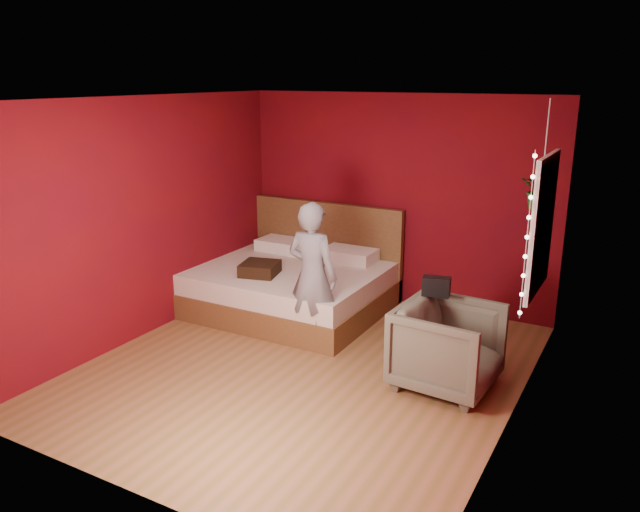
# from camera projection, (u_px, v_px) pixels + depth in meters

# --- Properties ---
(floor) EXTENTS (4.50, 4.50, 0.00)m
(floor) POSITION_uv_depth(u_px,v_px,m) (305.00, 367.00, 6.21)
(floor) COLOR #915C3A
(floor) RESTS_ON ground
(room_walls) EXTENTS (4.04, 4.54, 2.62)m
(room_walls) POSITION_uv_depth(u_px,v_px,m) (304.00, 202.00, 5.73)
(room_walls) COLOR maroon
(room_walls) RESTS_ON ground
(window) EXTENTS (0.05, 0.97, 1.27)m
(window) POSITION_uv_depth(u_px,v_px,m) (542.00, 225.00, 5.63)
(window) COLOR white
(window) RESTS_ON room_walls
(fairy_lights) EXTENTS (0.04, 0.04, 1.45)m
(fairy_lights) POSITION_uv_depth(u_px,v_px,m) (527.00, 237.00, 5.20)
(fairy_lights) COLOR silver
(fairy_lights) RESTS_ON room_walls
(bed) EXTENTS (2.19, 1.86, 1.20)m
(bed) POSITION_uv_depth(u_px,v_px,m) (295.00, 284.00, 7.71)
(bed) COLOR brown
(bed) RESTS_ON ground
(person) EXTENTS (0.59, 0.40, 1.57)m
(person) POSITION_uv_depth(u_px,v_px,m) (312.00, 276.00, 6.50)
(person) COLOR gray
(person) RESTS_ON ground
(armchair) EXTENTS (0.93, 0.91, 0.80)m
(armchair) POSITION_uv_depth(u_px,v_px,m) (448.00, 347.00, 5.72)
(armchair) COLOR #5E5D4A
(armchair) RESTS_ON ground
(handbag) EXTENTS (0.27, 0.17, 0.18)m
(handbag) POSITION_uv_depth(u_px,v_px,m) (436.00, 286.00, 5.85)
(handbag) COLOR black
(handbag) RESTS_ON armchair
(throw_pillow) EXTENTS (0.50, 0.50, 0.15)m
(throw_pillow) POSITION_uv_depth(u_px,v_px,m) (260.00, 269.00, 7.30)
(throw_pillow) COLOR #311F10
(throw_pillow) RESTS_ON bed
(hanging_plant) EXTENTS (0.37, 0.33, 1.03)m
(hanging_plant) POSITION_uv_depth(u_px,v_px,m) (541.00, 190.00, 5.84)
(hanging_plant) COLOR silver
(hanging_plant) RESTS_ON room_walls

